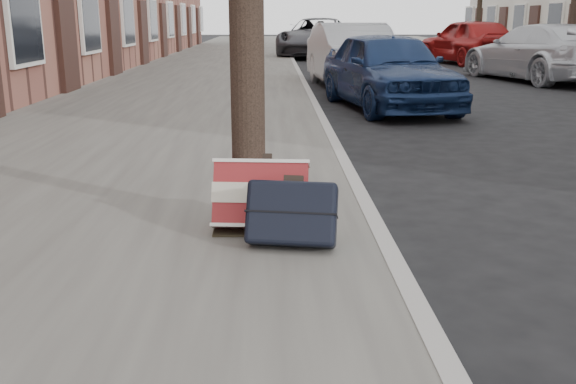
{
  "coord_description": "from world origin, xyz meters",
  "views": [
    {
      "loc": [
        -2.01,
        -3.4,
        1.58
      ],
      "look_at": [
        -1.9,
        0.8,
        0.43
      ],
      "focal_mm": 40.0,
      "sensor_mm": 36.0,
      "label": 1
    }
  ],
  "objects_px": {
    "suitcase_navy": "(292,213)",
    "car_near_mid": "(354,56)",
    "car_near_front": "(388,70)",
    "suitcase_red": "(261,195)"
  },
  "relations": [
    {
      "from": "suitcase_navy",
      "to": "car_near_mid",
      "type": "relative_size",
      "value": 0.13
    },
    {
      "from": "car_near_front",
      "to": "car_near_mid",
      "type": "xyz_separation_m",
      "value": [
        -0.17,
        3.5,
        0.04
      ]
    },
    {
      "from": "car_near_front",
      "to": "car_near_mid",
      "type": "distance_m",
      "value": 3.51
    },
    {
      "from": "suitcase_navy",
      "to": "car_near_front",
      "type": "relative_size",
      "value": 0.15
    },
    {
      "from": "suitcase_navy",
      "to": "car_near_front",
      "type": "bearing_deg",
      "value": 85.01
    },
    {
      "from": "car_near_front",
      "to": "car_near_mid",
      "type": "bearing_deg",
      "value": 83.38
    },
    {
      "from": "suitcase_navy",
      "to": "car_near_front",
      "type": "distance_m",
      "value": 7.71
    },
    {
      "from": "car_near_front",
      "to": "car_near_mid",
      "type": "relative_size",
      "value": 0.91
    },
    {
      "from": "suitcase_red",
      "to": "suitcase_navy",
      "type": "relative_size",
      "value": 1.12
    },
    {
      "from": "suitcase_red",
      "to": "car_near_mid",
      "type": "height_order",
      "value": "car_near_mid"
    }
  ]
}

